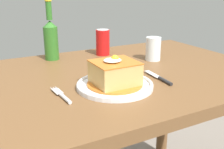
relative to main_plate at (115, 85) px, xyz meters
The scene contains 8 objects.
dining_table 0.19m from the main_plate, 105.98° to the left, with size 1.47×0.82×0.77m.
main_plate is the anchor object (origin of this frame).
sandwich_meal 0.04m from the main_plate, behind, with size 0.19×0.19×0.10m.
fork 0.18m from the main_plate, behind, with size 0.03×0.14×0.01m.
knife 0.18m from the main_plate, ahead, with size 0.03×0.17×0.01m.
soda_can 0.45m from the main_plate, 68.81° to the left, with size 0.07×0.07×0.12m.
beer_bottle_green 0.47m from the main_plate, 100.49° to the left, with size 0.06×0.06×0.27m.
drinking_glass 0.39m from the main_plate, 34.61° to the left, with size 0.07×0.07×0.10m.
Camera 1 is at (-0.37, -0.89, 1.10)m, focal length 43.43 mm.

